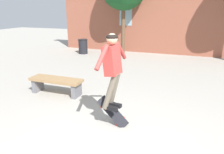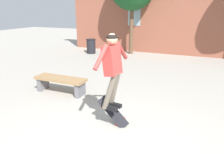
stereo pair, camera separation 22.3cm
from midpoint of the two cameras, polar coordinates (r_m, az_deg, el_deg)
ground_plane at (r=3.92m, az=-0.74°, el=-19.50°), size 40.00×40.00×0.00m
building_backdrop at (r=12.11m, az=17.99°, el=14.23°), size 13.07×0.52×4.66m
park_bench at (r=6.43m, az=-12.32°, el=-1.26°), size 1.54×0.49×0.47m
trash_bin at (r=12.00m, az=-4.95°, el=8.11°), size 0.52×0.52×0.78m
skater at (r=4.14m, az=1.56°, el=3.17°), size 0.36×1.15×1.49m
skateboard_flipping at (r=4.60m, az=1.71°, el=-9.24°), size 0.68×0.22×0.69m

